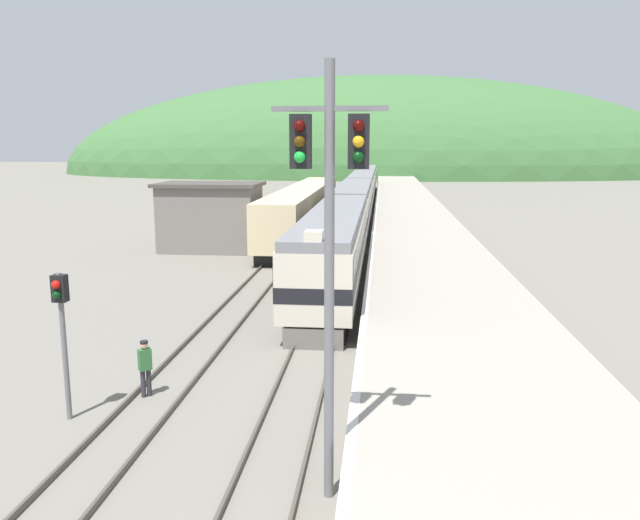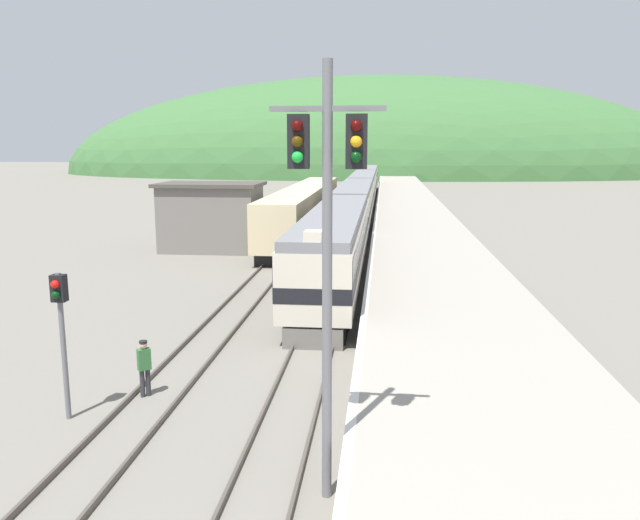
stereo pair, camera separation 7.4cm
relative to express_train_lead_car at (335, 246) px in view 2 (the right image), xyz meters
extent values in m
cube|color=#4C443D|center=(-0.72, 45.22, -2.06)|extent=(0.08, 180.00, 0.16)
cube|color=#4C443D|center=(0.72, 45.22, -2.06)|extent=(0.08, 180.00, 0.16)
cube|color=#4C443D|center=(-4.74, 45.22, -2.06)|extent=(0.08, 180.00, 0.16)
cube|color=#4C443D|center=(-3.30, 45.22, -2.06)|extent=(0.08, 180.00, 0.16)
cube|color=#9E9689|center=(5.19, 25.22, -1.59)|extent=(7.00, 140.00, 1.11)
cube|color=silver|center=(1.81, 25.22, -1.03)|extent=(0.24, 140.00, 0.01)
ellipsoid|color=#3D6B38|center=(0.00, 130.47, -2.14)|extent=(161.20, 72.54, 48.48)
cube|color=slate|center=(-9.42, 10.41, 0.09)|extent=(6.52, 4.21, 4.46)
cube|color=#47423D|center=(-9.42, 10.41, 2.44)|extent=(7.02, 4.71, 0.24)
cube|color=black|center=(0.00, 0.23, -1.71)|extent=(2.31, 20.00, 0.85)
cube|color=beige|center=(0.00, 0.23, 0.04)|extent=(2.82, 21.27, 2.66)
cube|color=black|center=(0.00, 0.23, -0.17)|extent=(2.85, 21.29, 0.59)
cube|color=black|center=(0.00, 0.23, 0.63)|extent=(2.84, 20.00, 0.80)
cube|color=slate|center=(0.00, 0.23, 1.57)|extent=(2.65, 21.27, 0.40)
cube|color=black|center=(0.00, -9.27, 0.63)|extent=(2.86, 2.20, 1.06)
cube|color=beige|center=(0.00, -9.95, 1.95)|extent=(0.64, 0.80, 0.36)
cube|color=slate|center=(0.00, -10.20, -1.76)|extent=(2.20, 0.40, 0.77)
cube|color=black|center=(0.00, 22.03, -1.71)|extent=(2.31, 19.29, 0.85)
cube|color=beige|center=(0.00, 22.03, 0.04)|extent=(2.82, 20.52, 2.66)
cube|color=black|center=(0.00, 22.03, -0.17)|extent=(2.85, 20.54, 0.59)
cube|color=black|center=(0.00, 22.03, 0.63)|extent=(2.84, 19.29, 0.80)
cube|color=slate|center=(0.00, 22.03, 1.57)|extent=(2.65, 20.52, 0.40)
cube|color=black|center=(0.00, 43.46, -1.71)|extent=(2.31, 19.29, 0.85)
cube|color=beige|center=(0.00, 43.46, 0.04)|extent=(2.82, 20.52, 2.66)
cube|color=black|center=(0.00, 43.46, -0.17)|extent=(2.85, 20.54, 0.59)
cube|color=black|center=(0.00, 43.46, 0.63)|extent=(2.84, 19.29, 0.80)
cube|color=slate|center=(0.00, 43.46, 1.57)|extent=(2.65, 20.52, 0.40)
cube|color=black|center=(0.00, 64.88, -1.71)|extent=(2.31, 19.29, 0.85)
cube|color=beige|center=(0.00, 64.88, 0.04)|extent=(2.82, 20.52, 2.66)
cube|color=black|center=(0.00, 64.88, -0.17)|extent=(2.85, 20.54, 0.59)
cube|color=black|center=(0.00, 64.88, 0.63)|extent=(2.84, 19.29, 0.80)
cube|color=slate|center=(0.00, 64.88, 1.57)|extent=(2.65, 20.52, 0.40)
cube|color=black|center=(-4.02, 19.62, -1.74)|extent=(2.46, 30.03, 0.80)
cube|color=beige|center=(-4.02, 19.62, 0.18)|extent=(2.90, 31.28, 3.03)
cylinder|color=slate|center=(1.37, -19.73, 2.27)|extent=(0.20, 0.20, 8.82)
cube|color=slate|center=(1.37, -19.73, 5.78)|extent=(2.20, 0.10, 0.10)
cube|color=black|center=(0.82, -19.73, 5.17)|extent=(0.40, 0.28, 1.02)
sphere|color=#3C0504|center=(0.82, -19.90, 5.46)|extent=(0.22, 0.22, 0.22)
sphere|color=#412C05|center=(0.82, -19.90, 5.17)|extent=(0.22, 0.22, 0.22)
sphere|color=green|center=(0.82, -19.90, 4.89)|extent=(0.22, 0.22, 0.22)
cube|color=black|center=(1.92, -19.73, 5.17)|extent=(0.40, 0.28, 1.02)
sphere|color=#3C0504|center=(1.92, -19.90, 5.46)|extent=(0.22, 0.22, 0.22)
sphere|color=orange|center=(1.92, -19.90, 5.17)|extent=(0.22, 0.22, 0.22)
sphere|color=black|center=(1.92, -19.90, 4.89)|extent=(0.22, 0.22, 0.22)
cylinder|color=slate|center=(-5.89, -16.68, -0.14)|extent=(0.14, 0.14, 4.01)
cube|color=black|center=(-5.89, -16.68, 1.46)|extent=(0.36, 0.28, 0.71)
sphere|color=red|center=(-5.89, -16.86, 1.60)|extent=(0.22, 0.22, 0.22)
sphere|color=black|center=(-5.89, -16.86, 1.32)|extent=(0.22, 0.22, 0.22)
cylinder|color=#2D2D33|center=(-4.46, -15.07, -1.73)|extent=(0.14, 0.14, 0.82)
cylinder|color=#2D2D33|center=(-4.32, -14.96, -1.73)|extent=(0.14, 0.14, 0.82)
cube|color=#336B38|center=(-4.39, -15.01, -1.01)|extent=(0.42, 0.40, 0.63)
sphere|color=tan|center=(-4.39, -15.01, -0.58)|extent=(0.22, 0.22, 0.22)
cylinder|color=black|center=(-4.39, -15.01, -0.48)|extent=(0.23, 0.23, 0.07)
camera|label=1|loc=(2.37, -31.66, 5.12)|focal=35.00mm
camera|label=2|loc=(2.44, -31.65, 5.12)|focal=35.00mm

